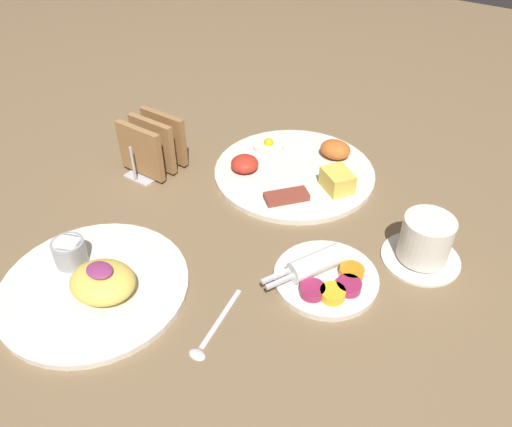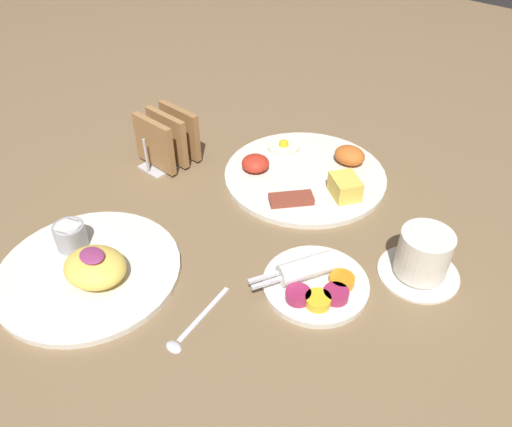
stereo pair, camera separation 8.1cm
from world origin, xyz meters
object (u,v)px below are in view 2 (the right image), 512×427
at_px(toast_rack, 168,140).
at_px(coffee_cup, 423,257).
at_px(plate_foreground, 89,267).
at_px(plate_breakfast, 307,173).
at_px(plate_condiments, 314,283).

bearing_deg(toast_rack, coffee_cup, 4.97).
bearing_deg(plate_foreground, toast_rack, 117.56).
xyz_separation_m(plate_breakfast, plate_foreground, (-0.09, -0.41, 0.00)).
bearing_deg(plate_breakfast, plate_condiments, -50.63).
xyz_separation_m(plate_breakfast, plate_condiments, (0.18, -0.22, 0.00)).
bearing_deg(toast_rack, plate_breakfast, 29.73).
distance_m(plate_condiments, coffee_cup, 0.16).
height_order(plate_breakfast, coffee_cup, coffee_cup).
relative_size(plate_foreground, coffee_cup, 2.26).
bearing_deg(coffee_cup, toast_rack, -175.03).
bearing_deg(plate_foreground, coffee_cup, 41.71).
xyz_separation_m(plate_condiments, plate_foreground, (-0.27, -0.20, 0.00)).
bearing_deg(plate_foreground, plate_condiments, 36.77).
height_order(plate_condiments, plate_foreground, plate_foreground).
distance_m(plate_breakfast, plate_foreground, 0.42).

